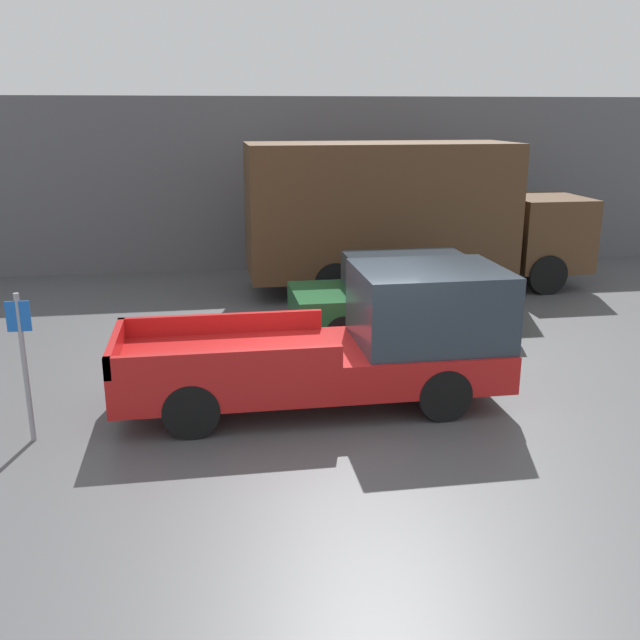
{
  "coord_description": "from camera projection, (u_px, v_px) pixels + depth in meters",
  "views": [
    {
      "loc": [
        -2.12,
        -9.66,
        4.25
      ],
      "look_at": [
        -0.36,
        1.19,
        1.02
      ],
      "focal_mm": 40.0,
      "sensor_mm": 36.0,
      "label": 1
    }
  ],
  "objects": [
    {
      "name": "ground_plane",
      "position": [
        356.0,
        406.0,
        10.68
      ],
      "size": [
        60.0,
        60.0,
        0.0
      ],
      "primitive_type": "plane",
      "color": "#4C4C4F"
    },
    {
      "name": "pickup_truck",
      "position": [
        355.0,
        342.0,
        10.59
      ],
      "size": [
        5.71,
        1.94,
        2.04
      ],
      "color": "red",
      "rests_on": "ground"
    },
    {
      "name": "building_wall",
      "position": [
        282.0,
        185.0,
        19.48
      ],
      "size": [
        28.0,
        0.15,
        4.63
      ],
      "color": "#56565B",
      "rests_on": "ground"
    },
    {
      "name": "parking_sign",
      "position": [
        24.0,
        359.0,
        9.24
      ],
      "size": [
        0.3,
        0.07,
        2.04
      ],
      "color": "gray",
      "rests_on": "ground"
    },
    {
      "name": "delivery_truck",
      "position": [
        403.0,
        213.0,
        17.18
      ],
      "size": [
        8.31,
        2.34,
        3.54
      ],
      "color": "#4C331E",
      "rests_on": "ground"
    },
    {
      "name": "car",
      "position": [
        402.0,
        295.0,
        13.95
      ],
      "size": [
        4.25,
        1.88,
        1.55
      ],
      "color": "#1E592D",
      "rests_on": "ground"
    }
  ]
}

